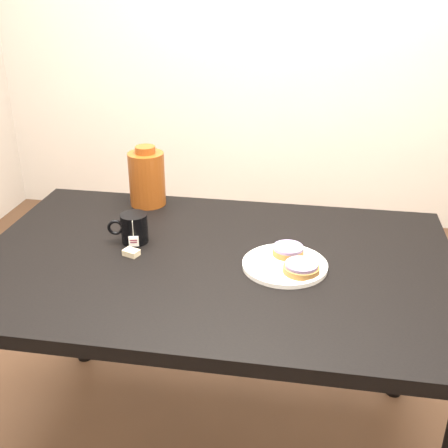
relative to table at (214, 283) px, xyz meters
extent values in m
plane|color=brown|center=(0.00, 0.00, -0.67)|extent=(4.00, 4.00, 0.00)
cube|color=black|center=(0.00, 0.00, 0.06)|extent=(1.40, 0.90, 0.04)
cylinder|color=black|center=(-0.64, 0.39, -0.31)|extent=(0.06, 0.06, 0.71)
cylinder|color=black|center=(0.64, 0.39, -0.31)|extent=(0.06, 0.06, 0.71)
cylinder|color=white|center=(0.21, -0.01, 0.09)|extent=(0.24, 0.24, 0.01)
torus|color=white|center=(0.21, -0.01, 0.10)|extent=(0.24, 0.24, 0.01)
cylinder|color=brown|center=(0.21, 0.04, 0.11)|extent=(0.12, 0.12, 0.02)
cylinder|color=gray|center=(0.21, 0.04, 0.12)|extent=(0.12, 0.12, 0.01)
cylinder|color=brown|center=(0.26, -0.06, 0.11)|extent=(0.11, 0.11, 0.02)
cylinder|color=gray|center=(0.26, -0.06, 0.12)|extent=(0.10, 0.10, 0.01)
cylinder|color=black|center=(-0.26, 0.07, 0.13)|extent=(0.10, 0.10, 0.09)
cylinder|color=black|center=(-0.26, 0.07, 0.17)|extent=(0.07, 0.07, 0.00)
torus|color=black|center=(-0.32, 0.06, 0.13)|extent=(0.05, 0.02, 0.05)
cylinder|color=beige|center=(-0.25, 0.02, 0.15)|extent=(0.00, 0.00, 0.05)
cube|color=white|center=(-0.25, 0.02, 0.11)|extent=(0.03, 0.01, 0.03)
cube|color=#C6B793|center=(-0.24, -0.02, 0.09)|extent=(0.05, 0.05, 0.02)
cylinder|color=#56230B|center=(-0.31, 0.37, 0.18)|extent=(0.16, 0.16, 0.19)
cylinder|color=#56230B|center=(-0.31, 0.37, 0.28)|extent=(0.07, 0.07, 0.02)
camera|label=1|loc=(0.27, -1.42, 0.87)|focal=45.00mm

